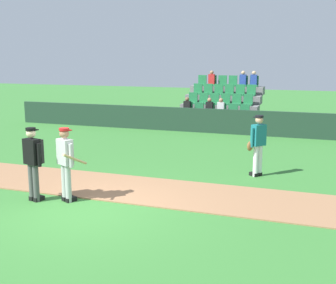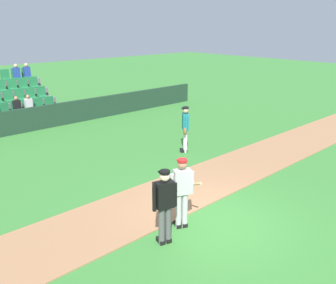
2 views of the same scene
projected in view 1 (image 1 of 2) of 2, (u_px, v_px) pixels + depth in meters
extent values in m
plane|color=#387A33|center=(87.00, 211.00, 9.66)|extent=(80.00, 80.00, 0.00)
cube|color=#9E704C|center=(123.00, 188.00, 11.35)|extent=(28.00, 2.24, 0.03)
cube|color=#1E3828|center=(210.00, 121.00, 19.67)|extent=(20.00, 0.16, 1.10)
cube|color=slate|center=(221.00, 123.00, 21.88)|extent=(3.90, 3.80, 0.30)
cube|color=slate|center=(215.00, 119.00, 20.63)|extent=(3.80, 0.85, 0.40)
cube|color=#237542|center=(187.00, 113.00, 20.94)|extent=(0.44, 0.40, 0.08)
cube|color=#237542|center=(188.00, 107.00, 21.10)|extent=(0.44, 0.08, 0.50)
cube|color=black|center=(187.00, 106.00, 20.93)|extent=(0.32, 0.22, 0.52)
sphere|color=brown|center=(187.00, 99.00, 20.87)|extent=(0.20, 0.20, 0.20)
cube|color=#237542|center=(198.00, 113.00, 20.76)|extent=(0.44, 0.40, 0.08)
cube|color=#237542|center=(199.00, 108.00, 20.92)|extent=(0.44, 0.08, 0.50)
cube|color=#237542|center=(209.00, 114.00, 20.58)|extent=(0.44, 0.40, 0.08)
cube|color=#237542|center=(210.00, 108.00, 20.74)|extent=(0.44, 0.08, 0.50)
cube|color=black|center=(209.00, 107.00, 20.57)|extent=(0.32, 0.22, 0.52)
sphere|color=#9E7051|center=(210.00, 100.00, 20.50)|extent=(0.20, 0.20, 0.20)
cube|color=#237542|center=(220.00, 114.00, 20.40)|extent=(0.44, 0.40, 0.08)
cube|color=#237542|center=(222.00, 108.00, 20.56)|extent=(0.44, 0.08, 0.50)
cube|color=silver|center=(221.00, 108.00, 20.39)|extent=(0.32, 0.22, 0.52)
sphere|color=#9E7051|center=(221.00, 100.00, 20.32)|extent=(0.20, 0.20, 0.20)
cube|color=#237542|center=(232.00, 115.00, 20.22)|extent=(0.44, 0.40, 0.08)
cube|color=#237542|center=(233.00, 109.00, 20.37)|extent=(0.44, 0.08, 0.50)
cube|color=#237542|center=(244.00, 115.00, 20.04)|extent=(0.44, 0.40, 0.08)
cube|color=#237542|center=(245.00, 109.00, 20.19)|extent=(0.44, 0.08, 0.50)
cube|color=slate|center=(219.00, 109.00, 21.34)|extent=(3.80, 0.85, 0.40)
cube|color=#237542|center=(192.00, 103.00, 21.66)|extent=(0.44, 0.40, 0.08)
cube|color=#237542|center=(193.00, 97.00, 21.81)|extent=(0.44, 0.08, 0.50)
cube|color=#237542|center=(203.00, 103.00, 21.47)|extent=(0.44, 0.40, 0.08)
cube|color=#237542|center=(204.00, 98.00, 21.63)|extent=(0.44, 0.08, 0.50)
cube|color=#237542|center=(213.00, 104.00, 21.29)|extent=(0.44, 0.40, 0.08)
cube|color=#237542|center=(215.00, 98.00, 21.45)|extent=(0.44, 0.08, 0.50)
cube|color=#237542|center=(225.00, 104.00, 21.11)|extent=(0.44, 0.40, 0.08)
cube|color=#237542|center=(226.00, 98.00, 21.27)|extent=(0.44, 0.08, 0.50)
cube|color=#237542|center=(236.00, 104.00, 20.93)|extent=(0.44, 0.40, 0.08)
cube|color=#237542|center=(237.00, 99.00, 21.08)|extent=(0.44, 0.08, 0.50)
cube|color=#237542|center=(247.00, 105.00, 20.75)|extent=(0.44, 0.40, 0.08)
cube|color=#237542|center=(248.00, 99.00, 20.90)|extent=(0.44, 0.08, 0.50)
cube|color=slate|center=(223.00, 99.00, 22.05)|extent=(3.80, 0.85, 0.40)
cube|color=#237542|center=(197.00, 93.00, 22.37)|extent=(0.44, 0.40, 0.08)
cube|color=#237542|center=(198.00, 88.00, 22.52)|extent=(0.44, 0.08, 0.50)
cube|color=#237542|center=(207.00, 94.00, 22.18)|extent=(0.44, 0.40, 0.08)
cube|color=#237542|center=(208.00, 89.00, 22.34)|extent=(0.44, 0.08, 0.50)
cube|color=#237542|center=(218.00, 94.00, 22.00)|extent=(0.44, 0.40, 0.08)
cube|color=#237542|center=(219.00, 89.00, 22.16)|extent=(0.44, 0.08, 0.50)
cube|color=#237542|center=(228.00, 94.00, 21.82)|extent=(0.44, 0.40, 0.08)
cube|color=#237542|center=(229.00, 89.00, 21.98)|extent=(0.44, 0.08, 0.50)
cube|color=#237542|center=(239.00, 95.00, 21.64)|extent=(0.44, 0.40, 0.08)
cube|color=#237542|center=(240.00, 89.00, 21.79)|extent=(0.44, 0.08, 0.50)
cube|color=#237542|center=(250.00, 95.00, 21.46)|extent=(0.44, 0.40, 0.08)
cube|color=#237542|center=(251.00, 90.00, 21.61)|extent=(0.44, 0.08, 0.50)
cube|color=slate|center=(227.00, 90.00, 22.76)|extent=(3.80, 0.85, 0.40)
cube|color=#237542|center=(201.00, 85.00, 23.08)|extent=(0.44, 0.40, 0.08)
cube|color=#237542|center=(202.00, 80.00, 23.23)|extent=(0.44, 0.08, 0.50)
cube|color=#237542|center=(211.00, 85.00, 22.89)|extent=(0.44, 0.40, 0.08)
cube|color=#237542|center=(212.00, 80.00, 23.05)|extent=(0.44, 0.08, 0.50)
cube|color=red|center=(212.00, 79.00, 22.88)|extent=(0.32, 0.22, 0.52)
sphere|color=#9E7051|center=(212.00, 72.00, 22.82)|extent=(0.20, 0.20, 0.20)
cube|color=#237542|center=(222.00, 85.00, 22.71)|extent=(0.44, 0.40, 0.08)
cube|color=#237542|center=(223.00, 80.00, 22.87)|extent=(0.44, 0.08, 0.50)
cube|color=#237542|center=(232.00, 85.00, 22.53)|extent=(0.44, 0.40, 0.08)
cube|color=#237542|center=(233.00, 80.00, 22.69)|extent=(0.44, 0.08, 0.50)
cube|color=#237542|center=(243.00, 86.00, 22.35)|extent=(0.44, 0.40, 0.08)
cube|color=#237542|center=(244.00, 80.00, 22.50)|extent=(0.44, 0.08, 0.50)
cube|color=#263F99|center=(243.00, 80.00, 22.34)|extent=(0.32, 0.22, 0.52)
sphere|color=tan|center=(243.00, 73.00, 22.27)|extent=(0.20, 0.20, 0.20)
cube|color=#237542|center=(253.00, 86.00, 22.17)|extent=(0.44, 0.40, 0.08)
cube|color=#237542|center=(254.00, 81.00, 22.32)|extent=(0.44, 0.08, 0.50)
cube|color=#263F99|center=(254.00, 80.00, 22.16)|extent=(0.32, 0.22, 0.52)
sphere|color=tan|center=(254.00, 73.00, 22.09)|extent=(0.20, 0.20, 0.20)
cylinder|color=#B2B2B2|center=(65.00, 182.00, 10.28)|extent=(0.14, 0.14, 0.90)
cylinder|color=#B2B2B2|center=(68.00, 184.00, 10.17)|extent=(0.14, 0.14, 0.90)
cube|color=black|center=(67.00, 198.00, 10.40)|extent=(0.22, 0.29, 0.10)
cube|color=black|center=(71.00, 199.00, 10.29)|extent=(0.22, 0.29, 0.10)
cube|color=#B2B2B2|center=(65.00, 152.00, 10.08)|extent=(0.46, 0.37, 0.60)
cylinder|color=#B2B2B2|center=(59.00, 152.00, 10.27)|extent=(0.09, 0.09, 0.55)
cylinder|color=#B2B2B2|center=(71.00, 156.00, 9.92)|extent=(0.09, 0.09, 0.55)
sphere|color=#9E7051|center=(64.00, 134.00, 10.00)|extent=(0.22, 0.22, 0.22)
cylinder|color=#B21919|center=(64.00, 129.00, 9.98)|extent=(0.23, 0.23, 0.06)
cube|color=#B21919|center=(68.00, 130.00, 10.06)|extent=(0.21, 0.19, 0.02)
cylinder|color=tan|center=(75.00, 159.00, 10.01)|extent=(0.17, 0.80, 0.41)
cylinder|color=#4C4C4C|center=(32.00, 182.00, 10.31)|extent=(0.14, 0.14, 0.90)
cylinder|color=#4C4C4C|center=(36.00, 183.00, 10.22)|extent=(0.14, 0.14, 0.90)
cube|color=black|center=(35.00, 198.00, 10.43)|extent=(0.18, 0.28, 0.10)
cube|color=black|center=(39.00, 199.00, 10.34)|extent=(0.18, 0.28, 0.10)
cube|color=black|center=(32.00, 151.00, 10.12)|extent=(0.44, 0.32, 0.60)
cylinder|color=black|center=(25.00, 152.00, 10.27)|extent=(0.09, 0.09, 0.55)
cylinder|color=black|center=(39.00, 155.00, 9.99)|extent=(0.09, 0.09, 0.55)
sphere|color=beige|center=(31.00, 133.00, 10.04)|extent=(0.22, 0.22, 0.22)
cylinder|color=black|center=(31.00, 129.00, 10.02)|extent=(0.23, 0.23, 0.06)
cube|color=black|center=(34.00, 130.00, 10.11)|extent=(0.21, 0.16, 0.02)
cube|color=black|center=(37.00, 151.00, 10.23)|extent=(0.45, 0.19, 0.56)
cylinder|color=white|center=(256.00, 161.00, 12.39)|extent=(0.14, 0.14, 0.90)
cylinder|color=white|center=(260.00, 160.00, 12.48)|extent=(0.14, 0.14, 0.90)
cube|color=black|center=(254.00, 174.00, 12.52)|extent=(0.28, 0.25, 0.10)
cube|color=black|center=(258.00, 174.00, 12.60)|extent=(0.28, 0.25, 0.10)
cube|color=#197075|center=(259.00, 135.00, 12.29)|extent=(0.42, 0.45, 0.60)
cylinder|color=#197075|center=(252.00, 138.00, 12.17)|extent=(0.09, 0.09, 0.55)
cylinder|color=#197075|center=(265.00, 136.00, 12.44)|extent=(0.09, 0.09, 0.55)
sphere|color=tan|center=(259.00, 120.00, 12.21)|extent=(0.22, 0.22, 0.22)
cylinder|color=black|center=(259.00, 116.00, 12.19)|extent=(0.23, 0.23, 0.06)
cube|color=black|center=(257.00, 117.00, 12.28)|extent=(0.20, 0.22, 0.02)
ellipsoid|color=brown|center=(250.00, 146.00, 12.25)|extent=(0.22, 0.23, 0.28)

